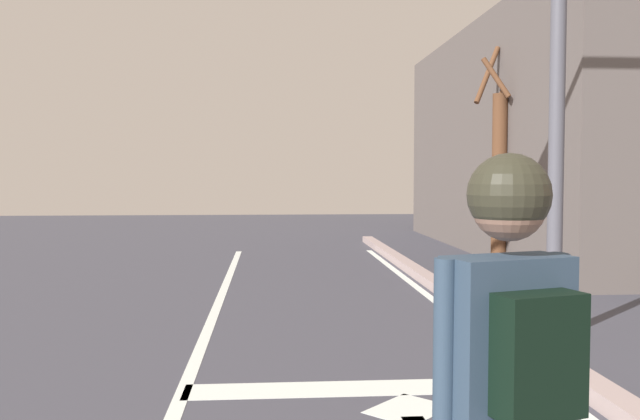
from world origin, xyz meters
TOP-DOWN VIEW (x-y plane):
  - lane_line_center at (-0.12, 6.00)m, footprint 0.12×20.00m
  - lane_line_curbside at (2.82, 6.00)m, footprint 0.12×20.00m
  - stop_bar at (1.42, 6.09)m, footprint 3.09×0.40m
  - lane_arrow_head at (1.58, 5.58)m, footprint 0.71×0.71m
  - curb_strip at (3.07, 6.00)m, footprint 0.24×24.00m
  - skater at (1.30, 2.72)m, footprint 0.46×0.63m
  - roadside_tree at (4.85, 13.14)m, footprint 0.99×0.94m

SIDE VIEW (x-z plane):
  - lane_line_center at x=-0.12m, z-range 0.00..0.01m
  - lane_line_curbside at x=2.82m, z-range 0.00..0.01m
  - stop_bar at x=1.42m, z-range 0.00..0.01m
  - lane_arrow_head at x=1.58m, z-range 0.00..0.01m
  - curb_strip at x=3.07m, z-range 0.00..0.14m
  - skater at x=1.30m, z-range 0.31..2.03m
  - roadside_tree at x=4.85m, z-range -0.26..3.91m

